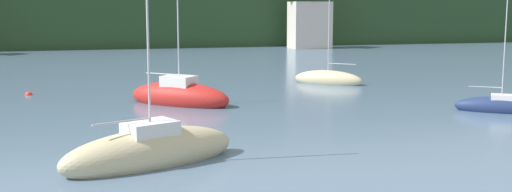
# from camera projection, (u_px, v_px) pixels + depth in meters

# --- Properties ---
(wooded_hillside) EXTENTS (352.00, 70.07, 34.05)m
(wooded_hillside) POSITION_uv_depth(u_px,v_px,m) (160.00, 2.00, 135.77)
(wooded_hillside) COLOR #264223
(wooded_hillside) RESTS_ON ground_plane
(shore_building_eastcentral) EXTENTS (6.49, 4.64, 9.63)m
(shore_building_eastcentral) POSITION_uv_depth(u_px,v_px,m) (310.00, 19.00, 97.78)
(shore_building_eastcentral) COLOR beige
(shore_building_eastcentral) RESTS_ON ground_plane
(sailboat_mid_1) EXTENTS (5.47, 4.48, 8.33)m
(sailboat_mid_1) POSITION_uv_depth(u_px,v_px,m) (501.00, 107.00, 38.66)
(sailboat_mid_1) COLOR navy
(sailboat_mid_1) RESTS_ON ground_plane
(sailboat_far_2) EXTENTS (5.57, 5.43, 9.37)m
(sailboat_far_2) POSITION_uv_depth(u_px,v_px,m) (328.00, 79.00, 52.86)
(sailboat_far_2) COLOR #CCBC8E
(sailboat_far_2) RESTS_ON ground_plane
(sailboat_far_4) EXTENTS (7.37, 6.99, 9.65)m
(sailboat_far_4) POSITION_uv_depth(u_px,v_px,m) (179.00, 96.00, 41.71)
(sailboat_far_4) COLOR red
(sailboat_far_4) RESTS_ON ground_plane
(sailboat_mid_6) EXTENTS (8.37, 5.38, 9.33)m
(sailboat_mid_6) POSITION_uv_depth(u_px,v_px,m) (151.00, 151.00, 25.87)
(sailboat_mid_6) COLOR #CCBC8E
(sailboat_mid_6) RESTS_ON ground_plane
(mooring_buoy_near) EXTENTS (0.55, 0.55, 0.55)m
(mooring_buoy_near) POSITION_uv_depth(u_px,v_px,m) (29.00, 95.00, 46.14)
(mooring_buoy_near) COLOR red
(mooring_buoy_near) RESTS_ON ground_plane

